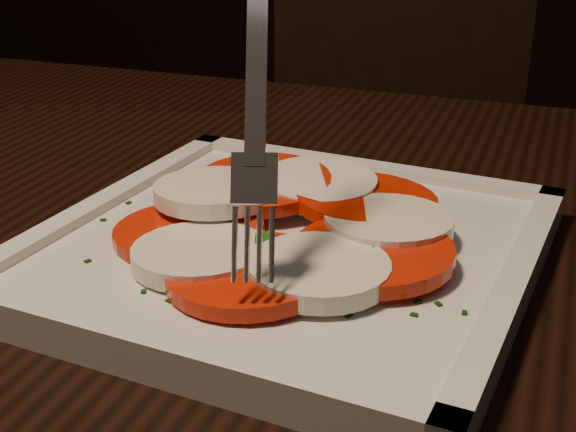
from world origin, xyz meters
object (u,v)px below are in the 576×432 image
(table, at_px, (282,406))
(plate, at_px, (288,252))
(chair, at_px, (395,153))
(fork, at_px, (258,66))

(table, distance_m, plate, 0.11)
(table, xyz_separation_m, chair, (-0.02, 0.85, -0.12))
(table, relative_size, fork, 7.43)
(chair, height_order, plate, chair)
(chair, bearing_deg, plate, -94.25)
(plate, bearing_deg, chair, 91.52)
(plate, relative_size, fork, 1.55)
(table, relative_size, plate, 4.78)
(plate, xyz_separation_m, fork, (-0.01, -0.03, 0.11))
(table, bearing_deg, fork, -96.75)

